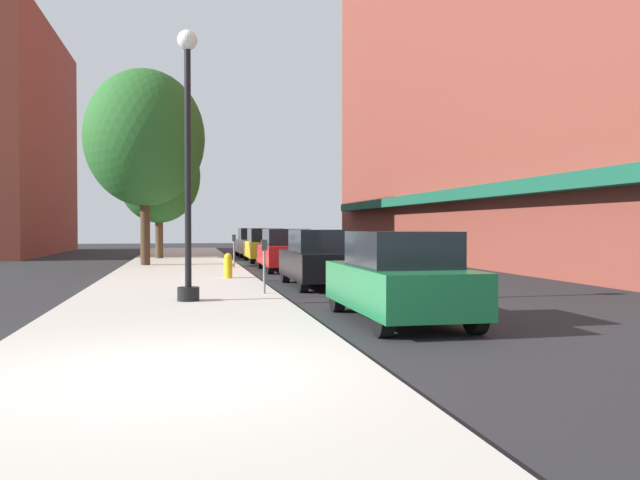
% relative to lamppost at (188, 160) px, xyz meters
% --- Properties ---
extents(ground_plane, '(90.00, 90.00, 0.00)m').
position_rel_lamppost_xyz_m(ground_plane, '(3.76, 10.83, -3.20)').
color(ground_plane, '#232326').
extents(sidewalk_slab, '(4.80, 50.00, 0.12)m').
position_rel_lamppost_xyz_m(sidewalk_slab, '(-0.24, 11.83, -3.14)').
color(sidewalk_slab, '#B7B2A8').
rests_on(sidewalk_slab, ground).
extents(building_far_background, '(6.80, 18.00, 14.29)m').
position_rel_lamppost_xyz_m(building_far_background, '(-11.25, 29.83, 3.92)').
color(building_far_background, brown).
rests_on(building_far_background, ground).
extents(lamppost, '(0.48, 0.48, 5.90)m').
position_rel_lamppost_xyz_m(lamppost, '(0.00, 0.00, 0.00)').
color(lamppost, black).
rests_on(lamppost, sidewalk_slab).
extents(fire_hydrant, '(0.33, 0.26, 0.79)m').
position_rel_lamppost_xyz_m(fire_hydrant, '(1.26, 6.28, -2.68)').
color(fire_hydrant, gold).
rests_on(fire_hydrant, sidewalk_slab).
extents(parking_meter_near, '(0.14, 0.09, 1.31)m').
position_rel_lamppost_xyz_m(parking_meter_near, '(1.81, 11.53, -2.25)').
color(parking_meter_near, slate).
rests_on(parking_meter_near, sidewalk_slab).
extents(parking_meter_far, '(0.14, 0.09, 1.31)m').
position_rel_lamppost_xyz_m(parking_meter_far, '(1.81, 1.24, -2.25)').
color(parking_meter_far, slate).
rests_on(parking_meter_far, sidewalk_slab).
extents(tree_near, '(4.22, 4.22, 6.67)m').
position_rel_lamppost_xyz_m(tree_near, '(-1.40, 20.28, 1.15)').
color(tree_near, '#4C3823').
rests_on(tree_near, sidewalk_slab).
extents(tree_mid, '(5.02, 5.02, 8.26)m').
position_rel_lamppost_xyz_m(tree_mid, '(-1.74, 14.14, 2.28)').
color(tree_mid, '#422D1E').
rests_on(tree_mid, sidewalk_slab).
extents(car_green, '(1.80, 4.30, 1.66)m').
position_rel_lamppost_xyz_m(car_green, '(3.76, -3.20, -2.39)').
color(car_green, black).
rests_on(car_green, ground).
extents(car_black, '(1.80, 4.30, 1.66)m').
position_rel_lamppost_xyz_m(car_black, '(3.76, 4.00, -2.39)').
color(car_black, black).
rests_on(car_black, ground).
extents(car_red, '(1.80, 4.30, 1.66)m').
position_rel_lamppost_xyz_m(car_red, '(3.76, 10.92, -2.39)').
color(car_red, black).
rests_on(car_red, ground).
extents(car_yellow, '(1.80, 4.30, 1.66)m').
position_rel_lamppost_xyz_m(car_yellow, '(3.76, 17.65, -2.39)').
color(car_yellow, black).
rests_on(car_yellow, ground).
extents(car_white, '(1.80, 4.30, 1.66)m').
position_rel_lamppost_xyz_m(car_white, '(3.76, 23.66, -2.39)').
color(car_white, black).
rests_on(car_white, ground).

